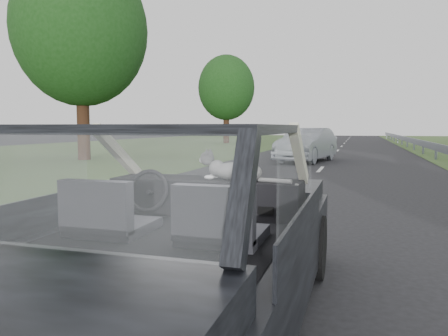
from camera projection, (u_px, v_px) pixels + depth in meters
The scene contains 10 objects.
ground at pixel (179, 325), 3.16m from camera, with size 140.00×140.00×0.00m, color #2C2C30.
subject_car at pixel (178, 227), 3.09m from camera, with size 1.80×4.00×1.45m, color black.
dashboard at pixel (207, 196), 3.67m from camera, with size 1.58×0.45×0.30m, color black.
driver_seat at pixel (105, 210), 2.92m from camera, with size 0.50×0.72×0.42m, color #2B2B2D.
passenger_seat at pixel (219, 217), 2.68m from camera, with size 0.50×0.72×0.42m, color #2B2B2D.
steering_wheel at pixel (148, 191), 3.50m from camera, with size 0.36×0.36×0.04m, color black.
cat at pixel (236, 170), 3.52m from camera, with size 0.57×0.18×0.25m, color slate.
other_car at pixel (307, 145), 17.89m from camera, with size 1.65×4.19×1.38m, color #A2A8B5.
tree_5 at pixel (81, 60), 18.49m from camera, with size 5.60×5.60×8.48m, color #13370F, non-canonical shape.
tree_6 at pixel (226, 101), 37.51m from camera, with size 4.84×4.84×7.33m, color #13370F, non-canonical shape.
Camera 1 is at (1.21, -2.80, 1.43)m, focal length 35.00 mm.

